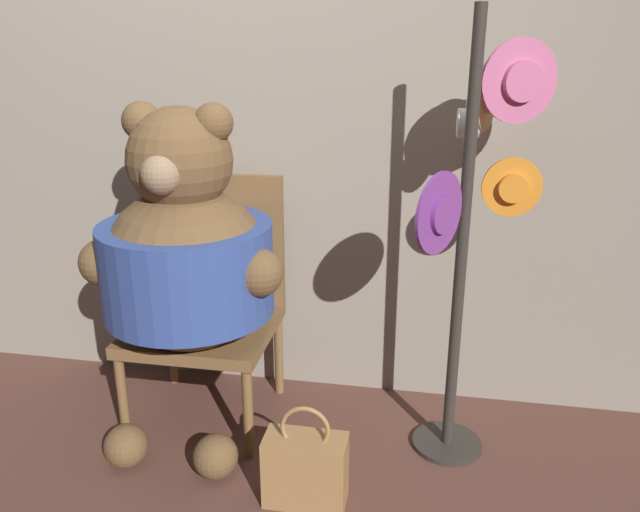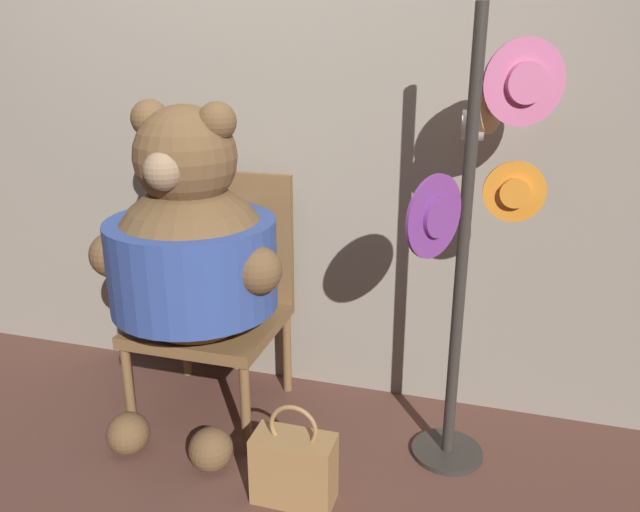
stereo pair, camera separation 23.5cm
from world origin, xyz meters
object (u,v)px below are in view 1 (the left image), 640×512
object	(u,v)px
teddy_bear	(186,258)
handbag_on_ground	(305,468)
chair	(210,296)
hat_display_rack	(474,206)

from	to	relation	value
teddy_bear	handbag_on_ground	distance (m)	0.91
chair	handbag_on_ground	bearing A→B (deg)	-46.28
chair	hat_display_rack	size ratio (longest dim) A/B	0.61
hat_display_rack	teddy_bear	bearing A→B (deg)	-175.37
hat_display_rack	handbag_on_ground	distance (m)	1.11
teddy_bear	hat_display_rack	distance (m)	1.10
handbag_on_ground	hat_display_rack	bearing A→B (deg)	39.99
teddy_bear	hat_display_rack	world-z (taller)	hat_display_rack
chair	handbag_on_ground	xyz separation A→B (m)	(0.53, -0.55, -0.39)
teddy_bear	chair	bearing A→B (deg)	86.52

